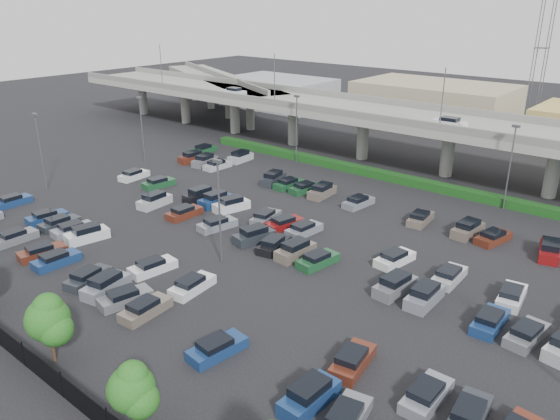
% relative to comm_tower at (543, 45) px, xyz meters
% --- Properties ---
extents(ground, '(280.00, 280.00, 0.00)m').
position_rel_comm_tower_xyz_m(ground, '(-4.00, -74.00, -15.61)').
color(ground, black).
extents(overpass, '(150.00, 13.00, 15.80)m').
position_rel_comm_tower_xyz_m(overpass, '(-4.22, -42.01, -8.64)').
color(overpass, gray).
rests_on(overpass, ground).
extents(on_ramp, '(50.93, 30.13, 8.80)m').
position_rel_comm_tower_xyz_m(on_ramp, '(-56.10, -30.95, -8.76)').
color(on_ramp, gray).
rests_on(on_ramp, ground).
extents(hedge, '(66.00, 1.60, 1.10)m').
position_rel_comm_tower_xyz_m(hedge, '(-4.00, -49.00, -15.06)').
color(hedge, '#113A12').
rests_on(hedge, ground).
extents(fence, '(70.00, 0.10, 2.00)m').
position_rel_comm_tower_xyz_m(fence, '(-4.05, -102.00, -14.71)').
color(fence, black).
rests_on(fence, ground).
extents(tree_row, '(65.07, 3.66, 5.94)m').
position_rel_comm_tower_xyz_m(tree_row, '(-3.30, -100.53, -12.09)').
color(tree_row, '#332316').
rests_on(tree_row, ground).
extents(parked_cars, '(62.74, 41.60, 1.67)m').
position_rel_comm_tower_xyz_m(parked_cars, '(-4.56, -76.46, -15.00)').
color(parked_cars, white).
rests_on(parked_cars, ground).
extents(light_poles, '(66.90, 48.38, 10.30)m').
position_rel_comm_tower_xyz_m(light_poles, '(-8.12, -72.00, -9.37)').
color(light_poles, '#535459').
rests_on(light_poles, ground).
extents(comm_tower, '(2.40, 2.40, 30.00)m').
position_rel_comm_tower_xyz_m(comm_tower, '(0.00, 0.00, 0.00)').
color(comm_tower, '#535459').
rests_on(comm_tower, ground).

